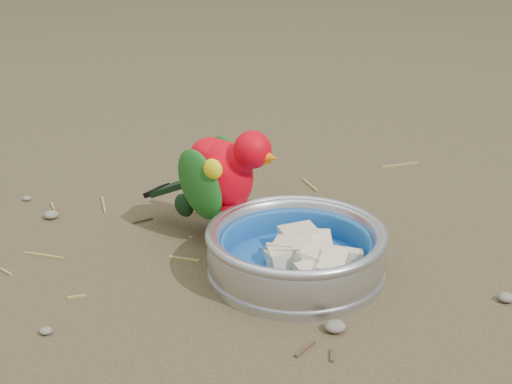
{
  "coord_description": "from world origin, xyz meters",
  "views": [
    {
      "loc": [
        -0.06,
        -0.78,
        0.42
      ],
      "look_at": [
        0.03,
        0.06,
        0.08
      ],
      "focal_mm": 50.0,
      "sensor_mm": 36.0,
      "label": 1
    }
  ],
  "objects": [
    {
      "name": "food_bowl",
      "position": [
        0.07,
        -0.02,
        0.01
      ],
      "size": [
        0.22,
        0.22,
        0.02
      ],
      "primitive_type": "cylinder",
      "color": "#B2B2BA",
      "rests_on": "ground"
    },
    {
      "name": "ground",
      "position": [
        0.0,
        0.0,
        0.0
      ],
      "size": [
        60.0,
        60.0,
        0.0
      ],
      "primitive_type": "plane",
      "color": "#483B26"
    },
    {
      "name": "fruit_wedges",
      "position": [
        0.07,
        -0.02,
        0.03
      ],
      "size": [
        0.13,
        0.13,
        0.03
      ],
      "primitive_type": null,
      "color": "beige",
      "rests_on": "food_bowl"
    },
    {
      "name": "ground_debris",
      "position": [
        -0.03,
        0.08,
        0.0
      ],
      "size": [
        0.9,
        0.8,
        0.01
      ],
      "primitive_type": null,
      "color": "olive",
      "rests_on": "ground"
    },
    {
      "name": "bowl_wall",
      "position": [
        0.07,
        -0.02,
        0.04
      ],
      "size": [
        0.22,
        0.22,
        0.04
      ],
      "primitive_type": null,
      "color": "#B2B2BA",
      "rests_on": "food_bowl"
    },
    {
      "name": "lory_parrot",
      "position": [
        -0.01,
        0.1,
        0.08
      ],
      "size": [
        0.2,
        0.19,
        0.15
      ],
      "primitive_type": null,
      "rotation": [
        0.0,
        0.0,
        -2.23
      ],
      "color": "red",
      "rests_on": "ground"
    }
  ]
}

